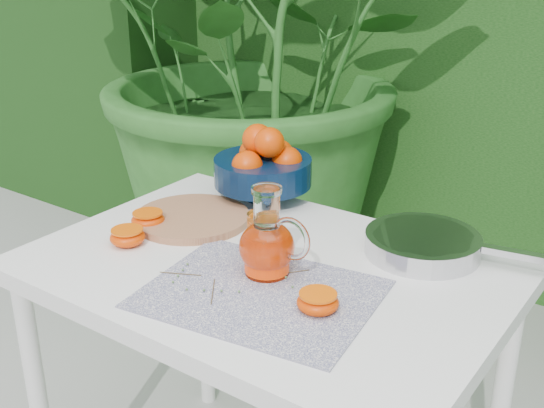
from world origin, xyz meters
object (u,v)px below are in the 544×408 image
Objects in this scene: white_table at (267,297)px; cutting_board at (192,218)px; fruit_bowl at (264,165)px; juice_pitcher at (268,244)px; saute_pan at (424,243)px.

cutting_board is at bearing 164.81° from white_table.
juice_pitcher is (0.26, -0.34, -0.02)m from fruit_bowl.
fruit_bowl is (0.05, 0.23, 0.08)m from cutting_board.
fruit_bowl is (-0.23, 0.30, 0.17)m from white_table.
cutting_board is at bearing -163.25° from saute_pan.
white_table is at bearing -53.16° from fruit_bowl.
juice_pitcher is at bearing -51.42° from white_table.
cutting_board is at bearing 159.54° from juice_pitcher.
saute_pan is at bearing -7.74° from fruit_bowl.
white_table is 0.36m from saute_pan.
saute_pan reaches higher than cutting_board.
cutting_board is 1.04× the size of fruit_bowl.
cutting_board is 1.49× the size of juice_pitcher.
white_table is 0.16m from juice_pitcher.
saute_pan is (0.22, 0.28, -0.04)m from juice_pitcher.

